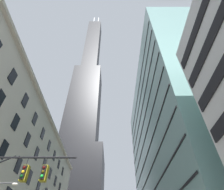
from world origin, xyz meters
TOP-DOWN VIEW (x-y plane):
  - dark_skyscraper at (-14.43, 78.99)m, footprint 26.47×26.47m
  - glass_office_midrise at (19.93, 31.91)m, footprint 17.97×47.43m
  - traffic_signal_mast at (-4.03, 3.92)m, footprint 7.43×0.63m

SIDE VIEW (x-z plane):
  - traffic_signal_mast at x=-4.03m, z-range 1.67..8.98m
  - glass_office_midrise at x=19.93m, z-range 0.00..46.42m
  - dark_skyscraper at x=-14.43m, z-range -40.89..163.03m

